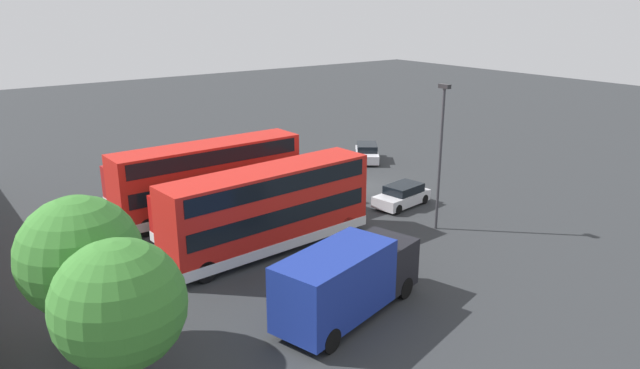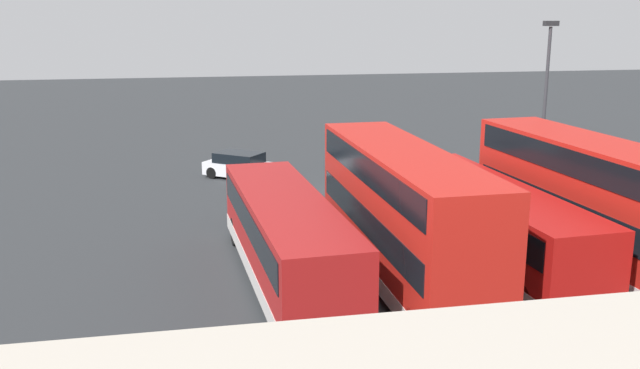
% 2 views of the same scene
% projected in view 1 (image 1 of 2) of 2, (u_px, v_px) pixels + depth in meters
% --- Properties ---
extents(ground_plane, '(140.00, 140.00, 0.00)m').
position_uv_depth(ground_plane, '(364.00, 187.00, 42.41)').
color(ground_plane, '#2D3033').
extents(bus_double_decker_near_end, '(3.44, 12.18, 4.55)m').
position_uv_depth(bus_double_decker_near_end, '(269.00, 207.00, 31.04)').
color(bus_double_decker_near_end, red).
rests_on(bus_double_decker_near_end, ground).
extents(bus_single_deck_second, '(3.26, 11.77, 2.95)m').
position_uv_depth(bus_single_deck_second, '(251.00, 202.00, 34.37)').
color(bus_single_deck_second, '#B71411').
rests_on(bus_single_deck_second, ground).
extents(bus_double_decker_third, '(2.80, 12.09, 4.55)m').
position_uv_depth(bus_double_decker_third, '(209.00, 177.00, 36.41)').
color(bus_double_decker_third, red).
rests_on(bus_double_decker_third, ground).
extents(bus_single_deck_fourth, '(3.20, 11.75, 2.95)m').
position_uv_depth(bus_single_deck_fourth, '(193.00, 174.00, 39.93)').
color(bus_single_deck_fourth, '#A51919').
rests_on(bus_single_deck_fourth, ground).
extents(box_truck_blue, '(4.35, 7.89, 3.20)m').
position_uv_depth(box_truck_blue, '(347.00, 279.00, 24.63)').
color(box_truck_blue, navy).
rests_on(box_truck_blue, ground).
extents(car_hatchback_silver, '(4.37, 3.96, 1.43)m').
position_uv_depth(car_hatchback_silver, '(367.00, 153.00, 49.26)').
color(car_hatchback_silver, silver).
rests_on(car_hatchback_silver, ground).
extents(car_small_green, '(2.37, 4.25, 1.43)m').
position_uv_depth(car_small_green, '(402.00, 196.00, 38.41)').
color(car_small_green, silver).
rests_on(car_small_green, ground).
extents(lamp_post_tall, '(0.70, 0.30, 8.53)m').
position_uv_depth(lamp_post_tall, '(441.00, 147.00, 33.25)').
color(lamp_post_tall, '#38383D').
rests_on(lamp_post_tall, ground).
extents(tree_leftmost, '(4.48, 4.48, 6.31)m').
position_uv_depth(tree_leftmost, '(80.00, 256.00, 21.18)').
color(tree_leftmost, '#4C3823').
rests_on(tree_leftmost, ground).
extents(tree_midleft, '(4.25, 4.25, 5.93)m').
position_uv_depth(tree_midleft, '(119.00, 305.00, 18.33)').
color(tree_midleft, '#4C3823').
rests_on(tree_midleft, ground).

